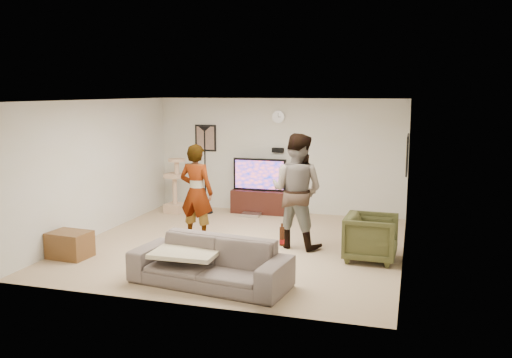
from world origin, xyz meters
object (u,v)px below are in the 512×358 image
(tv_stand, at_px, (260,202))
(beer_bottle, at_px, (282,236))
(armchair, at_px, (371,238))
(tv, at_px, (260,174))
(floor_lamp, at_px, (205,170))
(cat_tree, at_px, (175,185))
(sofa, at_px, (210,262))
(person_left, at_px, (196,192))
(person_right, at_px, (297,191))
(side_table, at_px, (70,245))

(tv_stand, bearing_deg, beer_bottle, -70.54)
(armchair, bearing_deg, tv, 45.72)
(tv, xyz_separation_m, floor_lamp, (-1.14, -0.34, 0.10))
(tv, relative_size, cat_tree, 0.97)
(floor_lamp, height_order, cat_tree, floor_lamp)
(floor_lamp, height_order, sofa, floor_lamp)
(sofa, xyz_separation_m, armchair, (2.04, 1.75, 0.05))
(sofa, bearing_deg, cat_tree, 128.41)
(tv_stand, bearing_deg, tv, 0.00)
(floor_lamp, bearing_deg, person_left, -72.39)
(cat_tree, bearing_deg, person_left, -55.69)
(cat_tree, height_order, person_right, person_right)
(tv_stand, height_order, beer_bottle, beer_bottle)
(sofa, bearing_deg, armchair, 48.42)
(cat_tree, height_order, side_table, cat_tree)
(floor_lamp, relative_size, person_right, 0.97)
(floor_lamp, relative_size, person_left, 1.10)
(beer_bottle, bearing_deg, armchair, 59.64)
(armchair, xyz_separation_m, side_table, (-4.66, -1.22, -0.16))
(tv_stand, bearing_deg, person_right, -60.50)
(person_left, bearing_deg, person_right, -171.35)
(cat_tree, distance_m, armchair, 4.97)
(cat_tree, distance_m, person_left, 2.36)
(person_right, bearing_deg, beer_bottle, 110.63)
(tv_stand, distance_m, person_left, 2.55)
(tv, xyz_separation_m, cat_tree, (-1.80, -0.49, -0.25))
(tv, height_order, person_right, person_right)
(beer_bottle, bearing_deg, tv_stand, 109.46)
(floor_lamp, distance_m, cat_tree, 0.76)
(person_left, distance_m, armchair, 3.15)
(tv, relative_size, armchair, 1.46)
(tv_stand, height_order, floor_lamp, floor_lamp)
(tv_stand, height_order, person_right, person_right)
(tv_stand, relative_size, side_table, 1.92)
(person_left, relative_size, side_table, 2.75)
(floor_lamp, bearing_deg, side_table, -103.97)
(tv, bearing_deg, floor_lamp, -163.29)
(sofa, relative_size, side_table, 3.48)
(sofa, xyz_separation_m, side_table, (-2.62, 0.53, -0.11))
(tv_stand, bearing_deg, cat_tree, -164.85)
(tv, distance_m, armchair, 3.83)
(side_table, bearing_deg, beer_bottle, -8.35)
(beer_bottle, height_order, armchair, beer_bottle)
(tv, distance_m, beer_bottle, 4.78)
(tv_stand, xyz_separation_m, person_right, (1.32, -2.34, 0.73))
(armchair, bearing_deg, person_right, 74.33)
(floor_lamp, bearing_deg, person_right, -39.03)
(sofa, bearing_deg, beer_bottle, 7.78)
(side_table, bearing_deg, cat_tree, 86.05)
(person_right, bearing_deg, cat_tree, -17.11)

